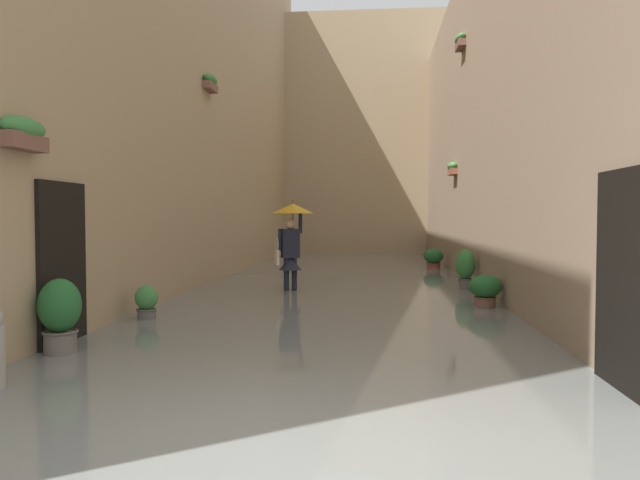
{
  "coord_description": "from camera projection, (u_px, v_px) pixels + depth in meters",
  "views": [
    {
      "loc": [
        -0.83,
        3.93,
        1.75
      ],
      "look_at": [
        0.4,
        -9.41,
        1.23
      ],
      "focal_mm": 32.92,
      "sensor_mm": 36.0,
      "label": 1
    }
  ],
  "objects": [
    {
      "name": "potted_plant_mid_right",
      "position": [
        147.0,
        304.0,
        9.34
      ],
      "size": [
        0.36,
        0.36,
        0.67
      ],
      "color": "#66605B",
      "rests_on": "ground_plane"
    },
    {
      "name": "building_facade_far",
      "position": [
        356.0,
        137.0,
        26.87
      ],
      "size": [
        9.93,
        1.8,
        10.88
      ],
      "primitive_type": "cube",
      "color": "tan",
      "rests_on": "ground_plane"
    },
    {
      "name": "building_facade_right",
      "position": [
        186.0,
        40.0,
        15.24
      ],
      "size": [
        2.04,
        26.24,
        12.71
      ],
      "color": "tan",
      "rests_on": "ground_plane"
    },
    {
      "name": "potted_plant_near_left",
      "position": [
        434.0,
        259.0,
        18.51
      ],
      "size": [
        0.62,
        0.62,
        0.76
      ],
      "color": "brown",
      "rests_on": "ground_plane"
    },
    {
      "name": "flood_water",
      "position": [
        342.0,
        282.0,
        15.12
      ],
      "size": [
        7.13,
        28.24,
        0.13
      ],
      "primitive_type": "cube",
      "color": "slate",
      "rests_on": "ground_plane"
    },
    {
      "name": "potted_plant_far_right",
      "position": [
        60.0,
        317.0,
        6.95
      ],
      "size": [
        0.49,
        0.49,
        1.02
      ],
      "color": "#66605B",
      "rests_on": "ground_plane"
    },
    {
      "name": "person_wading",
      "position": [
        291.0,
        231.0,
        12.86
      ],
      "size": [
        0.93,
        0.93,
        2.12
      ],
      "color": "#2D2319",
      "rests_on": "ground_plane"
    },
    {
      "name": "potted_plant_far_left",
      "position": [
        465.0,
        268.0,
        13.17
      ],
      "size": [
        0.44,
        0.44,
        1.03
      ],
      "color": "#66605B",
      "rests_on": "ground_plane"
    },
    {
      "name": "potted_plant_mid_left",
      "position": [
        485.0,
        291.0,
        10.57
      ],
      "size": [
        0.59,
        0.59,
        0.71
      ],
      "color": "brown",
      "rests_on": "ground_plane"
    },
    {
      "name": "ground_plane",
      "position": [
        342.0,
        285.0,
        15.12
      ],
      "size": [
        60.0,
        60.0,
        0.0
      ],
      "primitive_type": "plane",
      "color": "slate"
    },
    {
      "name": "building_facade_left",
      "position": [
        505.0,
        116.0,
        14.58
      ],
      "size": [
        2.04,
        26.24,
        8.55
      ],
      "color": "gray",
      "rests_on": "ground_plane"
    }
  ]
}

